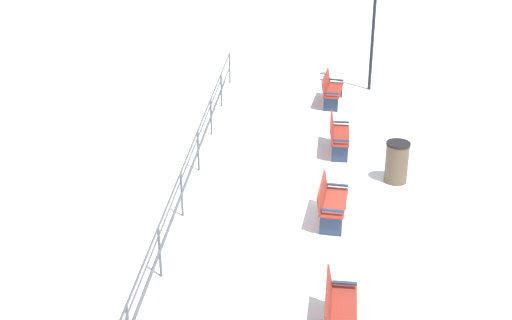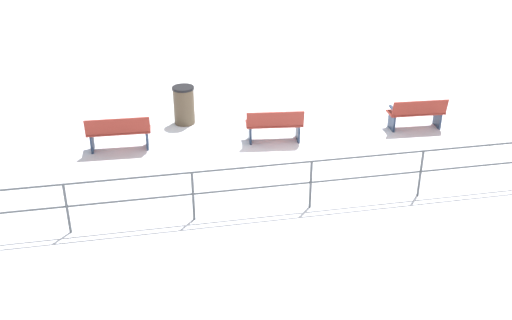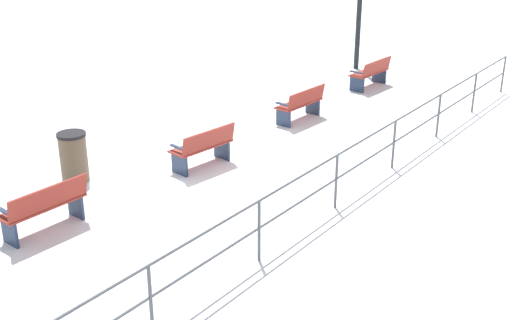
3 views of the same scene
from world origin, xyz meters
name	(u,v)px [view 3 (image 3 of 3)]	position (x,y,z in m)	size (l,w,h in m)	color
ground_plane	(196,164)	(0.00, 0.00, 0.00)	(80.00, 80.00, 0.00)	white
bench_nearest	(371,73)	(-0.17, -7.31, 0.44)	(0.62, 1.46, 0.84)	maroon
bench_second	(301,104)	(-0.18, -3.65, 0.44)	(0.59, 1.43, 0.83)	maroon
bench_third	(203,147)	(-0.22, 0.01, 0.44)	(0.71, 1.42, 0.86)	maroon
bench_fourth	(45,206)	(0.04, 3.66, 0.47)	(0.57, 1.49, 0.87)	maroon
waterfront_railing	(337,171)	(-3.33, 0.00, 0.71)	(0.05, 18.32, 1.03)	#4C5156
trash_bin	(74,157)	(1.35, 2.02, 0.50)	(0.56, 0.56, 0.99)	brown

